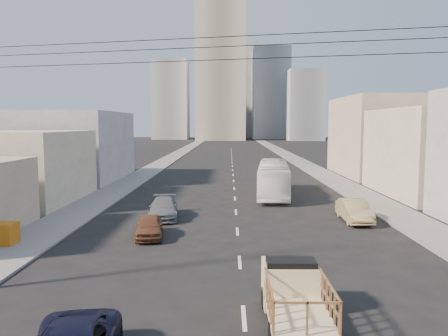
{
  "coord_description": "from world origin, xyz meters",
  "views": [
    {
      "loc": [
        -0.51,
        -12.3,
        6.59
      ],
      "look_at": [
        -0.87,
        18.3,
        3.5
      ],
      "focal_mm": 35.0,
      "sensor_mm": 36.0,
      "label": 1
    }
  ],
  "objects_px": {
    "flatbed_pickup": "(294,291)",
    "sedan_grey": "(164,208)",
    "sedan_tan": "(354,211)",
    "city_bus": "(273,179)",
    "sedan_brown": "(149,226)"
  },
  "relations": [
    {
      "from": "city_bus",
      "to": "flatbed_pickup",
      "type": "bearing_deg",
      "value": -88.75
    },
    {
      "from": "sedan_tan",
      "to": "sedan_grey",
      "type": "bearing_deg",
      "value": 176.42
    },
    {
      "from": "city_bus",
      "to": "sedan_tan",
      "type": "bearing_deg",
      "value": -62.05
    },
    {
      "from": "sedan_brown",
      "to": "sedan_tan",
      "type": "xyz_separation_m",
      "value": [
        13.15,
        4.31,
        0.1
      ]
    },
    {
      "from": "city_bus",
      "to": "sedan_grey",
      "type": "bearing_deg",
      "value": -126.28
    },
    {
      "from": "sedan_brown",
      "to": "sedan_grey",
      "type": "relative_size",
      "value": 0.79
    },
    {
      "from": "sedan_grey",
      "to": "sedan_tan",
      "type": "bearing_deg",
      "value": -10.05
    },
    {
      "from": "sedan_tan",
      "to": "sedan_grey",
      "type": "relative_size",
      "value": 0.94
    },
    {
      "from": "sedan_grey",
      "to": "city_bus",
      "type": "bearing_deg",
      "value": 42.21
    },
    {
      "from": "flatbed_pickup",
      "to": "sedan_tan",
      "type": "distance_m",
      "value": 16.56
    },
    {
      "from": "sedan_brown",
      "to": "sedan_tan",
      "type": "bearing_deg",
      "value": 9.81
    },
    {
      "from": "sedan_brown",
      "to": "flatbed_pickup",
      "type": "bearing_deg",
      "value": -66.51
    },
    {
      "from": "city_bus",
      "to": "sedan_grey",
      "type": "relative_size",
      "value": 2.39
    },
    {
      "from": "flatbed_pickup",
      "to": "sedan_grey",
      "type": "distance_m",
      "value": 17.58
    },
    {
      "from": "sedan_tan",
      "to": "sedan_grey",
      "type": "xyz_separation_m",
      "value": [
        -13.1,
        0.93,
        -0.05
      ]
    }
  ]
}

